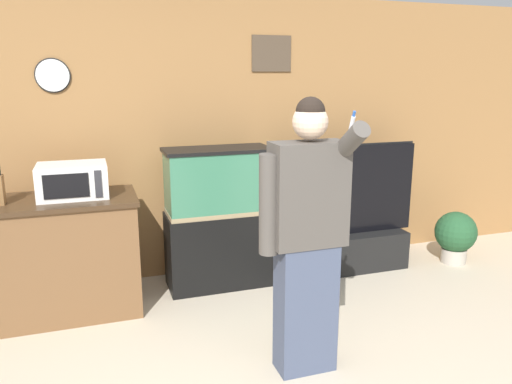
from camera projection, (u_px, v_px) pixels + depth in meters
The scene contains 7 objects.
wall_back_paneled at pixel (197, 139), 4.66m from camera, with size 10.00×0.08×2.60m.
counter_island at pixel (52, 257), 3.95m from camera, with size 1.34×0.67×0.95m.
microwave at pixel (73, 180), 3.89m from camera, with size 0.52×0.40×0.26m.
aquarium_on_stand at pixel (218, 218), 4.47m from camera, with size 0.93×0.43×1.27m.
tv_on_stand at pixel (352, 233), 4.91m from camera, with size 1.30×0.40×1.25m.
person_standing at pixel (306, 235), 3.09m from camera, with size 0.56×0.42×1.76m.
potted_plant at pixel (455, 235), 5.08m from camera, with size 0.42×0.42×0.53m.
Camera 1 is at (-0.96, -2.13, 1.89)m, focal length 35.00 mm.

